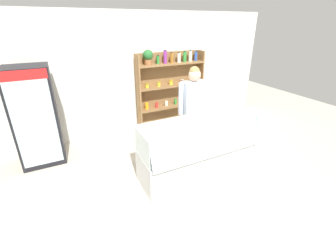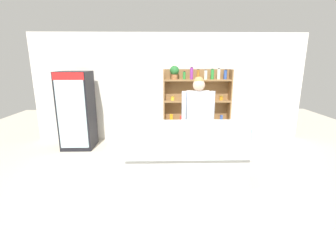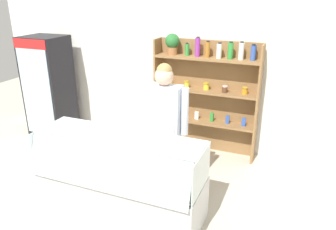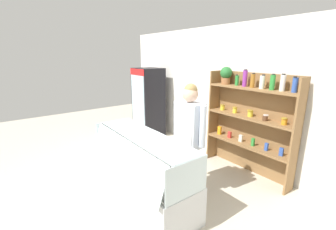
{
  "view_description": "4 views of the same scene",
  "coord_description": "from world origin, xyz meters",
  "px_view_note": "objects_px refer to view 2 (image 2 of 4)",
  "views": [
    {
      "loc": [
        -1.68,
        -2.68,
        2.46
      ],
      "look_at": [
        -0.07,
        0.59,
        0.94
      ],
      "focal_mm": 24.0,
      "sensor_mm": 36.0,
      "label": 1
    },
    {
      "loc": [
        -0.17,
        -3.5,
        2.0
      ],
      "look_at": [
        -0.07,
        0.74,
        0.99
      ],
      "focal_mm": 24.0,
      "sensor_mm": 36.0,
      "label": 2
    },
    {
      "loc": [
        1.99,
        -2.82,
        2.55
      ],
      "look_at": [
        0.52,
        0.77,
        1.05
      ],
      "focal_mm": 35.0,
      "sensor_mm": 36.0,
      "label": 3
    },
    {
      "loc": [
        2.84,
        -1.48,
        2.13
      ],
      "look_at": [
        0.23,
        0.49,
        1.24
      ],
      "focal_mm": 24.0,
      "sensor_mm": 36.0,
      "label": 4
    }
  ],
  "objects_px": {
    "shelving_unit": "(195,100)",
    "deli_display_case": "(185,163)",
    "shop_clerk": "(198,113)",
    "drinks_fridge": "(77,110)"
  },
  "relations": [
    {
      "from": "shelving_unit",
      "to": "deli_display_case",
      "type": "bearing_deg",
      "value": -102.38
    },
    {
      "from": "shelving_unit",
      "to": "deli_display_case",
      "type": "distance_m",
      "value": 2.15
    },
    {
      "from": "shelving_unit",
      "to": "deli_display_case",
      "type": "height_order",
      "value": "shelving_unit"
    },
    {
      "from": "drinks_fridge",
      "to": "shop_clerk",
      "type": "relative_size",
      "value": 1.04
    },
    {
      "from": "shop_clerk",
      "to": "deli_display_case",
      "type": "bearing_deg",
      "value": -114.71
    },
    {
      "from": "deli_display_case",
      "to": "shop_clerk",
      "type": "xyz_separation_m",
      "value": [
        0.3,
        0.65,
        0.72
      ]
    },
    {
      "from": "shelving_unit",
      "to": "deli_display_case",
      "type": "xyz_separation_m",
      "value": [
        -0.43,
        -1.97,
        -0.76
      ]
    },
    {
      "from": "shelving_unit",
      "to": "shop_clerk",
      "type": "height_order",
      "value": "shelving_unit"
    },
    {
      "from": "deli_display_case",
      "to": "shop_clerk",
      "type": "distance_m",
      "value": 1.02
    },
    {
      "from": "shelving_unit",
      "to": "shop_clerk",
      "type": "relative_size",
      "value": 1.1
    }
  ]
}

